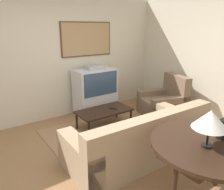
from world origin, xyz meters
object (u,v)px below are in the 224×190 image
(couch, at_px, (139,141))
(armchair, at_px, (164,103))
(coffee_table, at_px, (104,112))
(mantel_clock, at_px, (224,129))
(tv, at_px, (95,91))
(console_table, at_px, (209,148))
(table_lamp, at_px, (210,120))

(couch, bearing_deg, armchair, -148.00)
(coffee_table, height_order, mantel_clock, mantel_clock)
(tv, height_order, console_table, tv)
(tv, xyz_separation_m, table_lamp, (-0.58, -3.22, 0.57))
(couch, relative_size, console_table, 1.83)
(tv, relative_size, coffee_table, 1.05)
(table_lamp, relative_size, mantel_clock, 1.79)
(coffee_table, bearing_deg, console_table, -95.16)
(console_table, bearing_deg, coffee_table, 84.84)
(console_table, bearing_deg, tv, 81.48)
(coffee_table, bearing_deg, table_lamp, -97.51)
(console_table, height_order, table_lamp, table_lamp)
(armchair, bearing_deg, tv, -113.42)
(couch, bearing_deg, table_lamp, 83.56)
(tv, xyz_separation_m, couch, (-0.41, -2.01, -0.27))
(tv, xyz_separation_m, mantel_clock, (-0.26, -3.22, 0.37))
(armchair, bearing_deg, coffee_table, -83.80)
(coffee_table, height_order, console_table, console_table)
(coffee_table, bearing_deg, tv, 71.44)
(couch, height_order, mantel_clock, mantel_clock)
(armchair, relative_size, coffee_table, 0.99)
(armchair, height_order, mantel_clock, mantel_clock)
(couch, bearing_deg, tv, -99.79)
(couch, xyz_separation_m, console_table, (-0.07, -1.17, 0.47))
(table_lamp, bearing_deg, coffee_table, 82.49)
(armchair, bearing_deg, table_lamp, -23.96)
(coffee_table, distance_m, table_lamp, 2.58)
(armchair, height_order, coffee_table, armchair)
(mantel_clock, bearing_deg, armchair, 55.14)
(mantel_clock, bearing_deg, table_lamp, 179.77)
(coffee_table, distance_m, console_table, 2.46)
(tv, height_order, coffee_table, tv)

